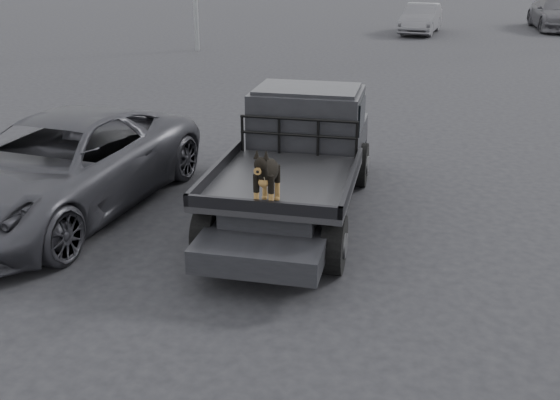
% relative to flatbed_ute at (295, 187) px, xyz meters
% --- Properties ---
extents(ground, '(120.00, 120.00, 0.00)m').
position_rel_flatbed_ute_xyz_m(ground, '(0.04, -2.17, -0.46)').
color(ground, black).
rests_on(ground, ground).
extents(flatbed_ute, '(2.00, 5.40, 0.92)m').
position_rel_flatbed_ute_xyz_m(flatbed_ute, '(0.00, 0.00, 0.00)').
color(flatbed_ute, black).
rests_on(flatbed_ute, ground).
extents(ute_cab, '(1.72, 1.30, 0.88)m').
position_rel_flatbed_ute_xyz_m(ute_cab, '(0.00, 0.95, 0.90)').
color(ute_cab, black).
rests_on(ute_cab, flatbed_ute).
extents(headache_rack, '(1.80, 0.08, 0.55)m').
position_rel_flatbed_ute_xyz_m(headache_rack, '(0.00, 0.20, 0.74)').
color(headache_rack, black).
rests_on(headache_rack, flatbed_ute).
extents(dog, '(0.32, 0.60, 0.74)m').
position_rel_flatbed_ute_xyz_m(dog, '(0.01, -1.87, 0.83)').
color(dog, black).
rests_on(dog, flatbed_ute).
extents(parked_suv, '(3.05, 5.57, 1.48)m').
position_rel_flatbed_ute_xyz_m(parked_suv, '(-3.55, -0.63, 0.28)').
color(parked_suv, '#303036').
rests_on(parked_suv, ground).
extents(distant_car_a, '(2.05, 4.42, 1.40)m').
position_rel_flatbed_ute_xyz_m(distant_car_a, '(1.64, 23.35, 0.24)').
color(distant_car_a, '#4E4E52').
rests_on(distant_car_a, ground).
extents(distant_car_b, '(2.41, 5.61, 1.61)m').
position_rel_flatbed_ute_xyz_m(distant_car_b, '(8.42, 26.50, 0.35)').
color(distant_car_b, '#434247').
rests_on(distant_car_b, ground).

